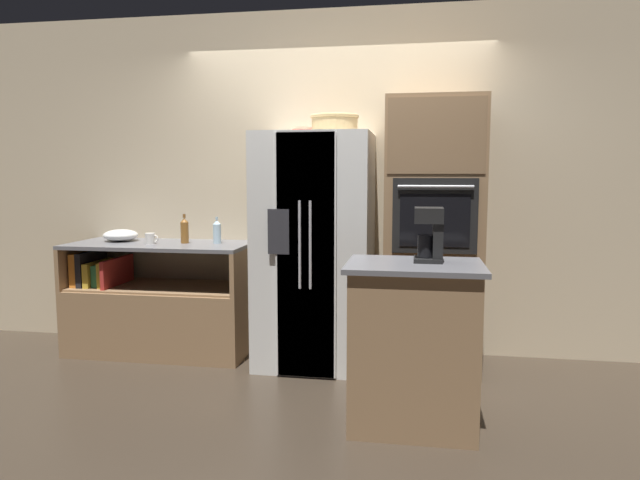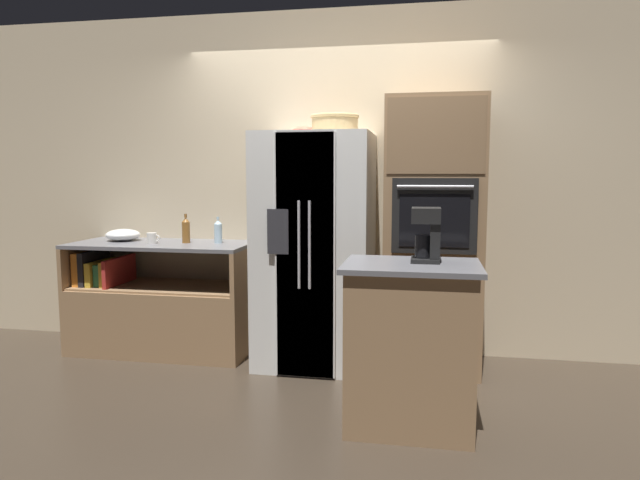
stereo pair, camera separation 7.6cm
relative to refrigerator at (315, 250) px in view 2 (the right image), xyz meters
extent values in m
plane|color=#382D23|center=(0.11, -0.05, -0.89)|extent=(20.00, 20.00, 0.00)
cube|color=beige|center=(0.11, 0.42, 0.51)|extent=(12.00, 0.06, 2.80)
cube|color=#93704C|center=(-1.31, 0.06, -0.62)|extent=(1.48, 0.66, 0.54)
cube|color=#93704C|center=(-1.31, 0.06, -0.34)|extent=(1.42, 0.61, 0.02)
cube|color=#93704C|center=(-2.03, 0.06, -0.18)|extent=(0.04, 0.66, 0.34)
cube|color=#93704C|center=(-0.59, 0.06, -0.18)|extent=(0.04, 0.66, 0.34)
cube|color=slate|center=(-1.31, 0.06, 0.00)|extent=(1.48, 0.66, 0.03)
cube|color=orange|center=(-1.96, 0.03, -0.20)|extent=(0.06, 0.40, 0.27)
cube|color=black|center=(-1.91, 0.03, -0.19)|extent=(0.05, 0.41, 0.28)
cube|color=gold|center=(-1.85, 0.03, -0.24)|extent=(0.05, 0.41, 0.20)
cube|color=#337A4C|center=(-1.79, 0.03, -0.24)|extent=(0.05, 0.35, 0.18)
cube|color=gold|center=(-1.73, 0.03, -0.23)|extent=(0.05, 0.39, 0.20)
cube|color=#B72D28|center=(-1.68, 0.03, -0.22)|extent=(0.03, 0.49, 0.23)
cube|color=silver|center=(0.00, 0.01, 0.00)|extent=(0.86, 0.76, 1.78)
cube|color=silver|center=(-0.01, -0.38, 0.00)|extent=(0.42, 0.02, 1.75)
cube|color=silver|center=(0.01, -0.38, 0.00)|extent=(0.42, 0.02, 1.75)
cylinder|color=#B2B2B7|center=(-0.04, -0.41, 0.09)|extent=(0.02, 0.02, 0.62)
cylinder|color=#B2B2B7|center=(0.04, -0.41, 0.09)|extent=(0.02, 0.02, 0.62)
cube|color=#2D2D33|center=(-0.19, -0.39, 0.18)|extent=(0.15, 0.01, 0.32)
cube|color=#93704C|center=(0.89, 0.07, 0.12)|extent=(0.71, 0.65, 2.03)
cube|color=black|center=(0.89, -0.28, 0.30)|extent=(0.58, 0.04, 0.52)
cube|color=black|center=(0.89, -0.30, 0.26)|extent=(0.48, 0.01, 0.37)
cylinder|color=#B2B2B7|center=(0.89, -0.32, 0.50)|extent=(0.51, 0.02, 0.02)
cube|color=olive|center=(0.89, -0.27, 0.85)|extent=(0.67, 0.01, 0.52)
cube|color=#93704C|center=(0.76, -1.02, -0.42)|extent=(0.72, 0.55, 0.94)
cube|color=slate|center=(0.76, -1.02, 0.06)|extent=(0.78, 0.59, 0.03)
cylinder|color=tan|center=(0.15, 0.01, 0.95)|extent=(0.34, 0.34, 0.12)
torus|color=tan|center=(0.15, 0.01, 1.01)|extent=(0.36, 0.36, 0.03)
ellipsoid|color=#DB664C|center=(-0.09, 0.10, 0.92)|extent=(0.22, 0.22, 0.06)
cylinder|color=brown|center=(-1.10, 0.09, 0.11)|extent=(0.07, 0.07, 0.17)
cone|color=brown|center=(-1.10, 0.09, 0.21)|extent=(0.07, 0.07, 0.04)
cylinder|color=brown|center=(-1.10, 0.09, 0.24)|extent=(0.02, 0.02, 0.03)
cylinder|color=silver|center=(-0.84, 0.13, 0.10)|extent=(0.07, 0.07, 0.16)
cone|color=silver|center=(-0.84, 0.13, 0.19)|extent=(0.07, 0.07, 0.04)
cylinder|color=silver|center=(-0.84, 0.13, 0.22)|extent=(0.02, 0.02, 0.02)
cylinder|color=silver|center=(-1.36, -0.01, 0.06)|extent=(0.08, 0.08, 0.09)
torus|color=silver|center=(-1.31, -0.01, 0.06)|extent=(0.06, 0.01, 0.06)
ellipsoid|color=white|center=(-1.69, 0.14, 0.07)|extent=(0.28, 0.28, 0.10)
cube|color=black|center=(0.84, -0.95, 0.09)|extent=(0.16, 0.19, 0.02)
cylinder|color=black|center=(0.83, -0.95, 0.17)|extent=(0.10, 0.10, 0.13)
cube|color=black|center=(0.89, -0.95, 0.23)|extent=(0.06, 0.16, 0.32)
cube|color=black|center=(0.84, -0.95, 0.35)|extent=(0.16, 0.19, 0.09)
camera|label=1|loc=(0.77, -4.30, 0.59)|focal=32.00mm
camera|label=2|loc=(0.84, -4.28, 0.59)|focal=32.00mm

